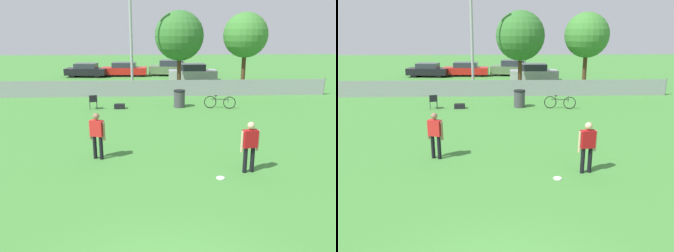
# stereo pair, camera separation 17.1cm
# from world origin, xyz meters

# --- Properties ---
(fence_backline) EXTENTS (23.62, 0.07, 1.21)m
(fence_backline) POSITION_xyz_m (0.00, 18.00, 0.55)
(fence_backline) COLOR gray
(fence_backline) RESTS_ON ground_plane
(light_pole) EXTENTS (0.90, 0.36, 9.09)m
(light_pole) POSITION_xyz_m (-1.57, 19.83, 5.32)
(light_pole) COLOR #9E9EA3
(light_pole) RESTS_ON ground_plane
(tree_near_pole) EXTENTS (3.78, 3.78, 5.82)m
(tree_near_pole) POSITION_xyz_m (2.01, 21.98, 3.92)
(tree_near_pole) COLOR #4C331E
(tree_near_pole) RESTS_ON ground_plane
(tree_far_right) EXTENTS (3.37, 3.37, 5.67)m
(tree_far_right) POSITION_xyz_m (7.00, 21.45, 3.97)
(tree_far_right) COLOR #4C331E
(tree_far_right) RESTS_ON ground_plane
(player_defender_red) EXTENTS (0.57, 0.36, 1.63)m
(player_defender_red) POSITION_xyz_m (-2.06, 6.71, 0.95)
(player_defender_red) COLOR black
(player_defender_red) RESTS_ON ground_plane
(player_thrower_red) EXTENTS (0.59, 0.29, 1.63)m
(player_thrower_red) POSITION_xyz_m (2.78, 5.34, 0.95)
(player_thrower_red) COLOR black
(player_thrower_red) RESTS_ON ground_plane
(frisbee_disc) EXTENTS (0.25, 0.25, 0.03)m
(frisbee_disc) POSITION_xyz_m (1.82, 4.92, 0.01)
(frisbee_disc) COLOR white
(frisbee_disc) RESTS_ON ground_plane
(folding_chair_sideline) EXTENTS (0.53, 0.53, 0.82)m
(folding_chair_sideline) POSITION_xyz_m (-3.49, 14.32, 0.50)
(folding_chair_sideline) COLOR #333338
(folding_chair_sideline) RESTS_ON ground_plane
(bicycle_sideline) EXTENTS (1.76, 0.50, 0.75)m
(bicycle_sideline) POSITION_xyz_m (3.69, 14.16, 0.36)
(bicycle_sideline) COLOR black
(bicycle_sideline) RESTS_ON ground_plane
(trash_bin) EXTENTS (0.67, 0.67, 1.00)m
(trash_bin) POSITION_xyz_m (1.42, 14.63, 0.50)
(trash_bin) COLOR #3F3F44
(trash_bin) RESTS_ON ground_plane
(gear_bag_sideline) EXTENTS (0.59, 0.33, 0.29)m
(gear_bag_sideline) POSITION_xyz_m (-2.03, 14.39, 0.13)
(gear_bag_sideline) COLOR black
(gear_bag_sideline) RESTS_ON ground_plane
(parked_car_dark) EXTENTS (4.06, 2.10, 1.31)m
(parked_car_dark) POSITION_xyz_m (-6.46, 28.37, 0.65)
(parked_car_dark) COLOR black
(parked_car_dark) RESTS_ON ground_plane
(parked_car_red) EXTENTS (4.47, 1.93, 1.34)m
(parked_car_red) POSITION_xyz_m (-2.83, 28.87, 0.66)
(parked_car_red) COLOR black
(parked_car_red) RESTS_ON ground_plane
(parked_car_olive) EXTENTS (4.67, 2.56, 1.52)m
(parked_car_olive) POSITION_xyz_m (1.91, 28.95, 0.73)
(parked_car_olive) COLOR black
(parked_car_olive) RESTS_ON ground_plane
(parked_car_silver) EXTENTS (4.27, 1.93, 1.50)m
(parked_car_silver) POSITION_xyz_m (3.50, 25.28, 0.71)
(parked_car_silver) COLOR black
(parked_car_silver) RESTS_ON ground_plane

